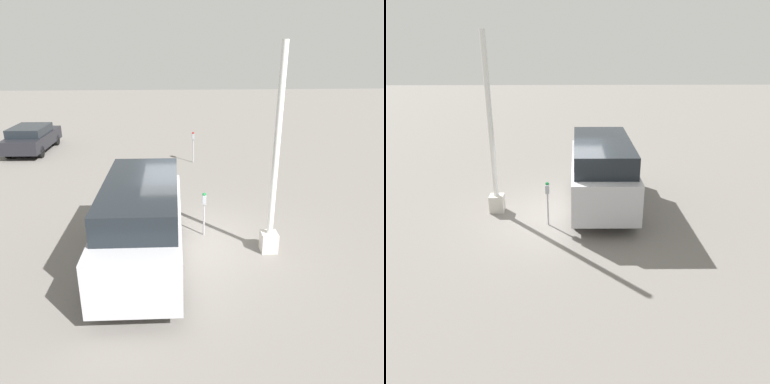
{
  "view_description": "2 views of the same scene",
  "coord_description": "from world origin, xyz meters",
  "views": [
    {
      "loc": [
        9.55,
        -0.47,
        5.32
      ],
      "look_at": [
        -0.3,
        0.08,
        1.44
      ],
      "focal_mm": 35.0,
      "sensor_mm": 36.0,
      "label": 1
    },
    {
      "loc": [
        -10.53,
        -0.28,
        5.09
      ],
      "look_at": [
        -0.71,
        -0.44,
        1.17
      ],
      "focal_mm": 35.0,
      "sensor_mm": 36.0,
      "label": 2
    }
  ],
  "objects": [
    {
      "name": "parking_meter_far",
      "position": [
        -7.92,
        0.56,
        1.1
      ],
      "size": [
        0.2,
        0.11,
        1.49
      ],
      "rotation": [
        0.0,
        0.0,
        0.01
      ],
      "color": "#9E9EA3",
      "rests_on": "ground"
    },
    {
      "name": "parking_meter_near",
      "position": [
        -0.42,
        0.44,
        1.01
      ],
      "size": [
        0.2,
        0.11,
        1.37
      ],
      "rotation": [
        0.0,
        0.0,
        0.01
      ],
      "color": "#9E9EA3",
      "rests_on": "ground"
    },
    {
      "name": "ground_plane",
      "position": [
        0.0,
        0.0,
        0.0
      ],
      "size": [
        80.0,
        80.0,
        0.0
      ],
      "primitive_type": "plane",
      "color": "slate"
    },
    {
      "name": "parked_van",
      "position": [
        1.1,
        -1.24,
        1.21
      ],
      "size": [
        5.07,
        1.99,
        2.24
      ],
      "rotation": [
        0.0,
        0.0,
        -0.01
      ],
      "color": "#B2B2B7",
      "rests_on": "ground"
    },
    {
      "name": "lamp_post",
      "position": [
        0.6,
        2.15,
        1.76
      ],
      "size": [
        0.44,
        0.44,
        5.45
      ],
      "color": "beige",
      "rests_on": "ground"
    },
    {
      "name": "car_distant",
      "position": [
        -10.42,
        -7.87,
        0.74
      ],
      "size": [
        4.22,
        1.94,
        1.39
      ],
      "rotation": [
        0.0,
        0.0,
        3.12
      ],
      "color": "black",
      "rests_on": "ground"
    }
  ]
}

